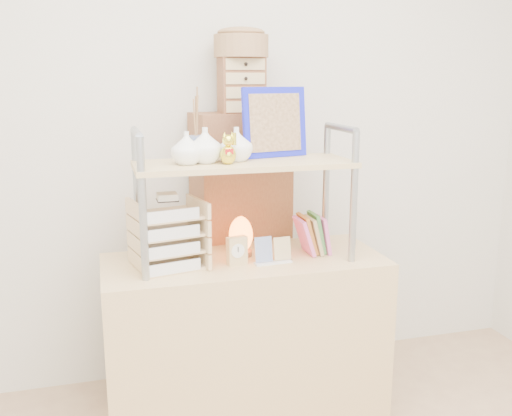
{
  "coord_description": "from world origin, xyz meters",
  "views": [
    {
      "loc": [
        -0.58,
        -1.06,
        1.51
      ],
      "look_at": [
        0.05,
        1.2,
        0.97
      ],
      "focal_mm": 40.0,
      "sensor_mm": 36.0,
      "label": 1
    }
  ],
  "objects_px": {
    "desk": "(245,340)",
    "letter_tray": "(168,238)",
    "salt_lamp": "(241,236)",
    "cabinet": "(241,250)"
  },
  "relations": [
    {
      "from": "letter_tray",
      "to": "salt_lamp",
      "type": "relative_size",
      "value": 1.77
    },
    {
      "from": "letter_tray",
      "to": "salt_lamp",
      "type": "xyz_separation_m",
      "value": [
        0.32,
        0.08,
        -0.03
      ]
    },
    {
      "from": "desk",
      "to": "letter_tray",
      "type": "distance_m",
      "value": 0.6
    },
    {
      "from": "letter_tray",
      "to": "cabinet",
      "type": "bearing_deg",
      "value": 44.29
    },
    {
      "from": "desk",
      "to": "salt_lamp",
      "type": "distance_m",
      "value": 0.47
    },
    {
      "from": "letter_tray",
      "to": "salt_lamp",
      "type": "height_order",
      "value": "letter_tray"
    },
    {
      "from": "cabinet",
      "to": "letter_tray",
      "type": "distance_m",
      "value": 0.6
    },
    {
      "from": "desk",
      "to": "cabinet",
      "type": "bearing_deg",
      "value": 78.11
    },
    {
      "from": "desk",
      "to": "letter_tray",
      "type": "relative_size",
      "value": 3.87
    },
    {
      "from": "desk",
      "to": "salt_lamp",
      "type": "height_order",
      "value": "salt_lamp"
    }
  ]
}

